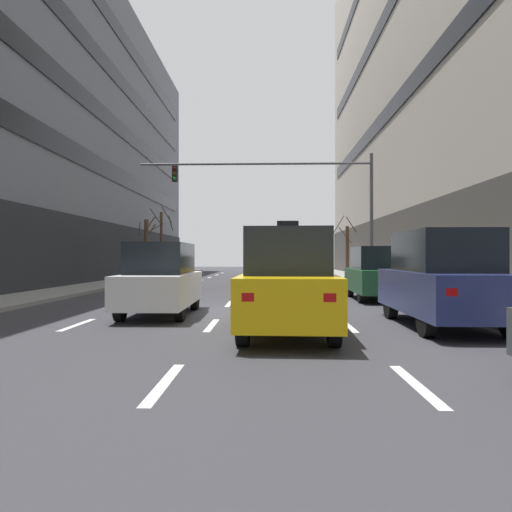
{
  "coord_description": "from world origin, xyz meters",
  "views": [
    {
      "loc": [
        1.34,
        -13.92,
        1.64
      ],
      "look_at": [
        0.36,
        23.61,
        1.68
      ],
      "focal_mm": 32.35,
      "sensor_mm": 36.0,
      "label": 1
    }
  ],
  "objects": [
    {
      "name": "ground_plane",
      "position": [
        0.0,
        0.0,
        0.0
      ],
      "size": [
        120.0,
        120.0,
        0.0
      ],
      "primitive_type": "plane",
      "color": "#38383D"
    },
    {
      "name": "sidewalk_right",
      "position": [
        7.81,
        0.0,
        0.07
      ],
      "size": [
        2.71,
        80.0,
        0.14
      ],
      "primitive_type": "cube",
      "color": "gray",
      "rests_on": "ground"
    },
    {
      "name": "lane_stripe_l1_s3",
      "position": [
        -3.23,
        -3.0,
        0.0
      ],
      "size": [
        0.16,
        2.0,
        0.01
      ],
      "primitive_type": "cube",
      "color": "silver",
      "rests_on": "ground"
    },
    {
      "name": "lane_stripe_l1_s4",
      "position": [
        -3.23,
        2.0,
        0.0
      ],
      "size": [
        0.16,
        2.0,
        0.01
      ],
      "primitive_type": "cube",
      "color": "silver",
      "rests_on": "ground"
    },
    {
      "name": "lane_stripe_l1_s5",
      "position": [
        -3.23,
        7.0,
        0.0
      ],
      "size": [
        0.16,
        2.0,
        0.01
      ],
      "primitive_type": "cube",
      "color": "silver",
      "rests_on": "ground"
    },
    {
      "name": "lane_stripe_l1_s6",
      "position": [
        -3.23,
        12.0,
        0.0
      ],
      "size": [
        0.16,
        2.0,
        0.01
      ],
      "primitive_type": "cube",
      "color": "silver",
      "rests_on": "ground"
    },
    {
      "name": "lane_stripe_l1_s7",
      "position": [
        -3.23,
        17.0,
        0.0
      ],
      "size": [
        0.16,
        2.0,
        0.01
      ],
      "primitive_type": "cube",
      "color": "silver",
      "rests_on": "ground"
    },
    {
      "name": "lane_stripe_l1_s8",
      "position": [
        -3.23,
        22.0,
        0.0
      ],
      "size": [
        0.16,
        2.0,
        0.01
      ],
      "primitive_type": "cube",
      "color": "silver",
      "rests_on": "ground"
    },
    {
      "name": "lane_stripe_l1_s9",
      "position": [
        -3.23,
        27.0,
        0.0
      ],
      "size": [
        0.16,
        2.0,
        0.01
      ],
      "primitive_type": "cube",
      "color": "silver",
      "rests_on": "ground"
    },
    {
      "name": "lane_stripe_l1_s10",
      "position": [
        -3.23,
        32.0,
        0.0
      ],
      "size": [
        0.16,
        2.0,
        0.01
      ],
      "primitive_type": "cube",
      "color": "silver",
      "rests_on": "ground"
    },
    {
      "name": "lane_stripe_l2_s2",
      "position": [
        0.0,
        -8.0,
        0.0
      ],
      "size": [
        0.16,
        2.0,
        0.01
      ],
      "primitive_type": "cube",
      "color": "silver",
      "rests_on": "ground"
    },
    {
      "name": "lane_stripe_l2_s3",
      "position": [
        0.0,
        -3.0,
        0.0
      ],
      "size": [
        0.16,
        2.0,
        0.01
      ],
      "primitive_type": "cube",
      "color": "silver",
      "rests_on": "ground"
    },
    {
      "name": "lane_stripe_l2_s4",
      "position": [
        0.0,
        2.0,
        0.0
      ],
      "size": [
        0.16,
        2.0,
        0.01
      ],
      "primitive_type": "cube",
      "color": "silver",
      "rests_on": "ground"
    },
    {
      "name": "lane_stripe_l2_s5",
      "position": [
        0.0,
        7.0,
        0.0
      ],
      "size": [
        0.16,
        2.0,
        0.01
      ],
      "primitive_type": "cube",
      "color": "silver",
      "rests_on": "ground"
    },
    {
      "name": "lane_stripe_l2_s6",
      "position": [
        0.0,
        12.0,
        0.0
      ],
      "size": [
        0.16,
        2.0,
        0.01
      ],
      "primitive_type": "cube",
      "color": "silver",
      "rests_on": "ground"
    },
    {
      "name": "lane_stripe_l2_s7",
      "position": [
        0.0,
        17.0,
        0.0
      ],
      "size": [
        0.16,
        2.0,
        0.01
      ],
      "primitive_type": "cube",
      "color": "silver",
      "rests_on": "ground"
    },
    {
      "name": "lane_stripe_l2_s8",
      "position": [
        0.0,
        22.0,
        0.0
      ],
      "size": [
        0.16,
        2.0,
        0.01
      ],
      "primitive_type": "cube",
      "color": "silver",
      "rests_on": "ground"
    },
    {
      "name": "lane_stripe_l2_s9",
      "position": [
        0.0,
        27.0,
        0.0
      ],
      "size": [
        0.16,
        2.0,
        0.01
      ],
      "primitive_type": "cube",
      "color": "silver",
      "rests_on": "ground"
    },
    {
      "name": "lane_stripe_l2_s10",
      "position": [
        0.0,
        32.0,
        0.0
      ],
      "size": [
        0.16,
        2.0,
        0.01
      ],
      "primitive_type": "cube",
      "color": "silver",
      "rests_on": "ground"
    },
    {
      "name": "lane_stripe_l3_s2",
      "position": [
        3.23,
        -8.0,
        0.0
      ],
      "size": [
        0.16,
        2.0,
        0.01
      ],
      "primitive_type": "cube",
      "color": "silver",
      "rests_on": "ground"
    },
    {
      "name": "lane_stripe_l3_s3",
      "position": [
        3.23,
        -3.0,
        0.0
      ],
      "size": [
        0.16,
        2.0,
        0.01
      ],
      "primitive_type": "cube",
      "color": "silver",
      "rests_on": "ground"
    },
    {
      "name": "lane_stripe_l3_s4",
      "position": [
        3.23,
        2.0,
        0.0
      ],
      "size": [
        0.16,
        2.0,
        0.01
      ],
      "primitive_type": "cube",
      "color": "silver",
      "rests_on": "ground"
    },
    {
      "name": "lane_stripe_l3_s5",
      "position": [
        3.23,
        7.0,
        0.0
      ],
      "size": [
        0.16,
        2.0,
        0.01
      ],
      "primitive_type": "cube",
      "color": "silver",
      "rests_on": "ground"
    },
    {
      "name": "lane_stripe_l3_s6",
      "position": [
        3.23,
        12.0,
        0.0
      ],
      "size": [
        0.16,
        2.0,
        0.01
      ],
      "primitive_type": "cube",
      "color": "silver",
      "rests_on": "ground"
    },
    {
      "name": "lane_stripe_l3_s7",
      "position": [
        3.23,
        17.0,
        0.0
      ],
      "size": [
        0.16,
        2.0,
        0.01
      ],
      "primitive_type": "cube",
      "color": "silver",
      "rests_on": "ground"
    },
    {
      "name": "lane_stripe_l3_s8",
      "position": [
        3.23,
        22.0,
        0.0
      ],
      "size": [
        0.16,
        2.0,
        0.01
      ],
      "primitive_type": "cube",
      "color": "silver",
      "rests_on": "ground"
    },
    {
      "name": "lane_stripe_l3_s9",
      "position": [
        3.23,
        27.0,
        0.0
      ],
      "size": [
        0.16,
        2.0,
        0.01
      ],
      "primitive_type": "cube",
      "color": "silver",
      "rests_on": "ground"
    },
    {
      "name": "lane_stripe_l3_s10",
      "position": [
        3.23,
        32.0,
        0.0
      ],
      "size": [
        0.16,
        2.0,
        0.01
      ],
      "primitive_type": "cube",
      "color": "silver",
      "rests_on": "ground"
    },
    {
      "name": "taxi_driving_0",
      "position": [
        1.76,
        -4.14,
        1.1
      ],
      "size": [
        2.07,
        4.62,
        2.39
      ],
      "color": "black",
      "rests_on": "ground"
    },
    {
      "name": "car_driving_1",
      "position": [
        -4.87,
        11.42,
        0.85
      ],
      "size": [
        2.07,
        4.68,
        1.73
      ],
      "color": "black",
      "rests_on": "ground"
    },
    {
      "name": "car_driving_2",
      "position": [
        -1.65,
        -1.14,
        1.0
      ],
      "size": [
        1.79,
        4.18,
        2.01
      ],
      "color": "black",
      "rests_on": "ground"
    },
    {
      "name": "taxi_driving_3",
      "position": [
        1.59,
        11.58,
        0.83
      ],
      "size": [
        2.05,
        4.53,
        1.86
      ],
      "color": "black",
      "rests_on": "ground"
    },
    {
      "name": "car_parked_1",
      "position": [
        5.4,
        -3.09,
        1.11
      ],
      "size": [
        1.97,
        4.64,
        2.24
      ],
      "color": "black",
      "rests_on": "ground"
    },
    {
      "name": "car_parked_2",
      "position": [
        5.4,
        3.6,
        1.0
      ],
      "size": [
        1.84,
        4.2,
        2.01
      ],
      "color": "black",
      "rests_on": "ground"
    },
    {
      "name": "traffic_signal_0",
      "position": [
        2.96,
        10.75,
        5.12
      ],
      "size": [
        12.48,
        0.35,
        7.0
      ],
      "color": "#4C4C51",
      "rests_on": "sidewalk_right"
    },
    {
      "name": "street_tree_0",
      "position": [
        -7.52,
        24.14,
        2.99
      ],
      "size": [
        1.82,
        1.88,
        5.59
      ],
      "color": "#4C3823",
      "rests_on": "sidewalk_left"
    },
    {
      "name": "street_tree_1",
      "position": [
        -7.54,
        19.49,
        2.31
      ],
      "size": [
        1.26,
        1.26,
        4.47
      ],
      "color": "#4C3823",
      "rests_on": "sidewalk_left"
    },
    {
      "name": "street_tree_2",
      "position": [
        7.52,
        22.24,
        2.23
      ],
      "size": [
        1.84,
        1.86,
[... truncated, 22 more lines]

